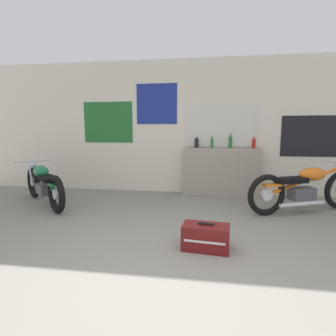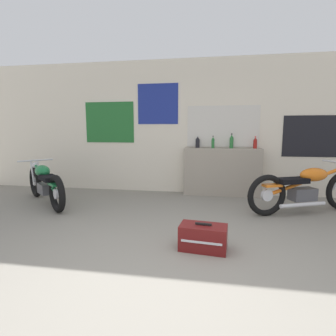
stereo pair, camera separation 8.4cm
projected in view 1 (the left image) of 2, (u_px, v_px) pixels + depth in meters
ground_plane at (172, 293)px, 2.16m from camera, size 24.00×24.00×0.00m
wall_back at (195, 127)px, 5.52m from camera, size 10.00×0.07×2.80m
sill_counter at (221, 172)px, 5.40m from camera, size 1.55×0.28×0.98m
bottle_leftmost at (197, 142)px, 5.43m from camera, size 0.08×0.08×0.25m
bottle_left_center at (212, 143)px, 5.33m from camera, size 0.06×0.06×0.25m
bottle_center at (230, 142)px, 5.28m from camera, size 0.08×0.08×0.30m
bottle_right_center at (254, 143)px, 5.24m from camera, size 0.07×0.07×0.24m
motorcycle_orange at (306, 188)px, 4.28m from camera, size 1.98×0.97×0.83m
motorcycle_green at (44, 184)px, 4.73m from camera, size 1.57×1.37×0.77m
hard_case_darkred at (206, 237)px, 2.95m from camera, size 0.55×0.34×0.31m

